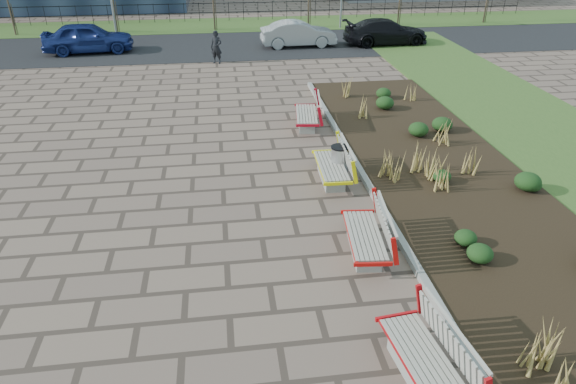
{
  "coord_description": "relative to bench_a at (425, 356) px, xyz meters",
  "views": [
    {
      "loc": [
        0.11,
        -7.31,
        6.59
      ],
      "look_at": [
        1.5,
        3.0,
        0.9
      ],
      "focal_mm": 32.0,
      "sensor_mm": 36.0,
      "label": 1
    }
  ],
  "objects": [
    {
      "name": "litter_bin",
      "position": [
        0.29,
        7.27,
        -0.06
      ],
      "size": [
        0.5,
        0.5,
        0.88
      ],
      "primitive_type": "cylinder",
      "color": "#B2B2B7",
      "rests_on": "ground"
    },
    {
      "name": "bench_a",
      "position": [
        0.0,
        0.0,
        0.0
      ],
      "size": [
        1.13,
        2.19,
        1.0
      ],
      "primitive_type": null,
      "rotation": [
        0.0,
        0.0,
        0.11
      ],
      "color": "red",
      "rests_on": "ground"
    },
    {
      "name": "ground",
      "position": [
        -3.0,
        1.86,
        -0.5
      ],
      "size": [
        120.0,
        120.0,
        0.0
      ],
      "primitive_type": "plane",
      "color": "brown",
      "rests_on": "ground"
    },
    {
      "name": "bench_c",
      "position": [
        0.0,
        7.03,
        0.0
      ],
      "size": [
        0.96,
        2.13,
        1.0
      ],
      "primitive_type": null,
      "rotation": [
        0.0,
        0.0,
        -0.03
      ],
      "color": "#FFF40D",
      "rests_on": "ground"
    },
    {
      "name": "pedestrian",
      "position": [
        -2.97,
        20.16,
        0.29
      ],
      "size": [
        0.67,
        0.56,
        1.57
      ],
      "primitive_type": "imported",
      "rotation": [
        0.0,
        0.0,
        -0.38
      ],
      "color": "black",
      "rests_on": "ground"
    },
    {
      "name": "bench_d",
      "position": [
        0.0,
        11.18,
        0.0
      ],
      "size": [
        1.16,
        2.2,
        1.0
      ],
      "primitive_type": null,
      "rotation": [
        0.0,
        0.0,
        -0.13
      ],
      "color": "#AD0B1B",
      "rests_on": "ground"
    },
    {
      "name": "bench_b",
      "position": [
        0.0,
        3.54,
        0.0
      ],
      "size": [
        1.1,
        2.18,
        1.0
      ],
      "primitive_type": null,
      "rotation": [
        0.0,
        0.0,
        -0.1
      ],
      "color": "red",
      "rests_on": "ground"
    },
    {
      "name": "planting_bed",
      "position": [
        3.25,
        6.86,
        -0.45
      ],
      "size": [
        4.5,
        18.0,
        0.1
      ],
      "primitive_type": "cube",
      "color": "black",
      "rests_on": "ground"
    },
    {
      "name": "railing_fence",
      "position": [
        -3.0,
        31.36,
        0.14
      ],
      "size": [
        44.0,
        0.1,
        1.2
      ],
      "primitive_type": null,
      "color": "black",
      "rests_on": "grass_verge_far"
    },
    {
      "name": "planting_curb",
      "position": [
        0.92,
        6.86,
        -0.42
      ],
      "size": [
        0.16,
        18.0,
        0.15
      ],
      "primitive_type": "cube",
      "color": "gray",
      "rests_on": "ground"
    },
    {
      "name": "car_black",
      "position": [
        6.5,
        23.05,
        0.21
      ],
      "size": [
        4.83,
        2.18,
        1.37
      ],
      "primitive_type": "imported",
      "rotation": [
        0.0,
        0.0,
        1.63
      ],
      "color": "black",
      "rests_on": "road"
    },
    {
      "name": "road",
      "position": [
        -3.0,
        23.86,
        -0.49
      ],
      "size": [
        80.0,
        7.0,
        0.02
      ],
      "primitive_type": "cube",
      "color": "black",
      "rests_on": "ground"
    },
    {
      "name": "car_blue",
      "position": [
        -9.64,
        23.25,
        0.3
      ],
      "size": [
        4.7,
        2.26,
        1.55
      ],
      "primitive_type": "imported",
      "rotation": [
        0.0,
        0.0,
        1.67
      ],
      "color": "navy",
      "rests_on": "road"
    },
    {
      "name": "grass_verge_far",
      "position": [
        -3.0,
        29.86,
        -0.48
      ],
      "size": [
        80.0,
        5.0,
        0.04
      ],
      "primitive_type": "cube",
      "color": "#33511E",
      "rests_on": "ground"
    },
    {
      "name": "car_silver",
      "position": [
        1.55,
        23.17,
        0.2
      ],
      "size": [
        4.17,
        1.59,
        1.36
      ],
      "primitive_type": "imported",
      "rotation": [
        0.0,
        0.0,
        1.61
      ],
      "color": "#919498",
      "rests_on": "road"
    },
    {
      "name": "tree_a",
      "position": [
        -15.0,
        28.36,
        1.54
      ],
      "size": [
        1.4,
        1.4,
        4.0
      ],
      "primitive_type": null,
      "color": "#4C3D2D",
      "rests_on": "grass_verge_far"
    }
  ]
}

